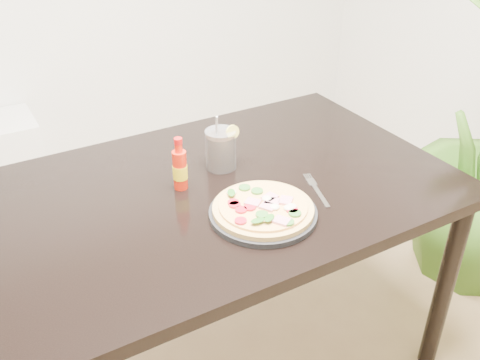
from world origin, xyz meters
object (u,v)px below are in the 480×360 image
dining_table (221,208)px  hot_sauce_bottle (180,169)px  fork (316,189)px  pizza (263,208)px  plate (263,213)px  cola_cup (221,150)px

dining_table → hot_sauce_bottle: 0.19m
dining_table → fork: bearing=-35.6°
pizza → dining_table: bearing=97.2°
plate → hot_sauce_bottle: (-0.13, 0.25, 0.06)m
plate → hot_sauce_bottle: 0.29m
hot_sauce_bottle → fork: size_ratio=0.89×
dining_table → cola_cup: bearing=60.1°
dining_table → cola_cup: size_ratio=7.50×
pizza → fork: bearing=9.9°
fork → pizza: bearing=-152.9°
plate → pizza: size_ratio=1.07×
hot_sauce_bottle → fork: bearing=-31.8°
fork → plate: bearing=-153.3°
cola_cup → hot_sauce_bottle: bearing=-162.7°
cola_cup → fork: 0.32m
cola_cup → fork: size_ratio=1.01×
plate → fork: size_ratio=1.61×
dining_table → fork: size_ratio=7.58×
dining_table → fork: fork is taller
cola_cup → fork: cola_cup is taller
fork → dining_table: bearing=161.6°
cola_cup → dining_table: bearing=-119.9°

